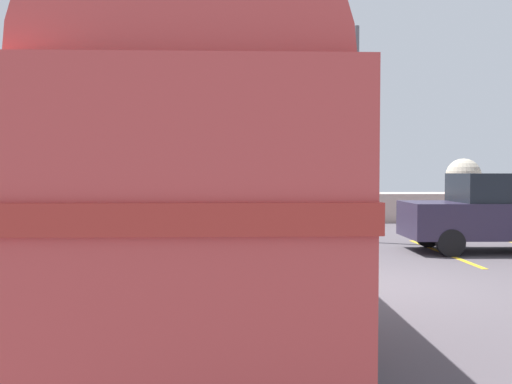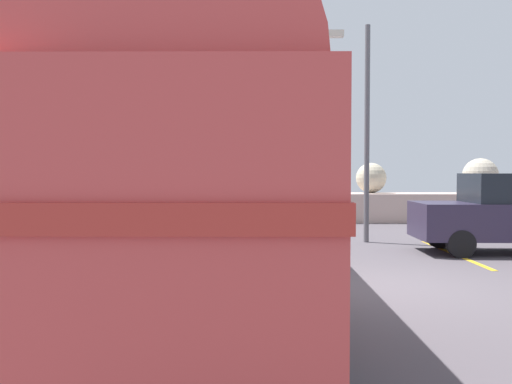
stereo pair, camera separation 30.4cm
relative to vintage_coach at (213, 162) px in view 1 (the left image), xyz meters
The scene contains 5 objects.
ground 3.58m from the vintage_coach, 31.40° to the left, with size 32.00×26.00×0.02m.
breakwater 13.68m from the vintage_coach, 78.96° to the left, with size 31.36×2.25×2.48m.
vintage_coach is the anchor object (origin of this frame).
parked_car_nearest 8.35m from the vintage_coach, 38.53° to the left, with size 4.14×1.81×1.86m.
lamp_post 8.08m from the vintage_coach, 64.25° to the left, with size 1.07×0.74×5.83m.
Camera 1 is at (-2.21, -8.96, 1.91)m, focal length 38.01 mm.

